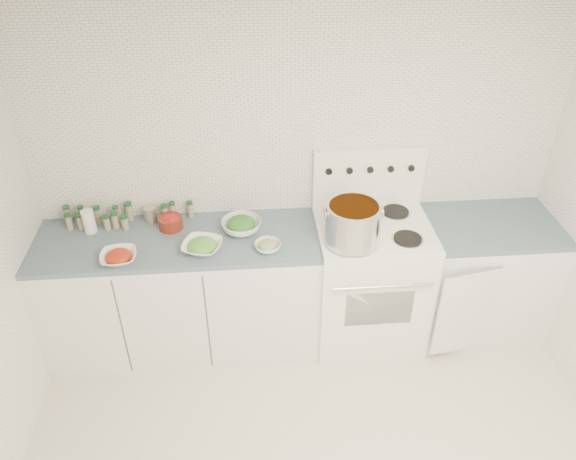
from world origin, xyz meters
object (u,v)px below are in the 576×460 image
object	(u,v)px
stock_pot	(353,222)
bowl_tomato	(118,257)
stove	(369,277)
bowl_snowpea	(202,246)

from	to	relation	value
stock_pot	bowl_tomato	xyz separation A→B (m)	(-1.45, -0.03, -0.16)
stove	stock_pot	bearing A→B (deg)	-137.04
stock_pot	bowl_snowpea	xyz separation A→B (m)	(-0.94, 0.04, -0.15)
stove	stock_pot	size ratio (longest dim) A/B	3.75
bowl_tomato	stock_pot	bearing A→B (deg)	1.02
stove	bowl_tomato	distance (m)	1.70
stock_pot	bowl_tomato	size ratio (longest dim) A/B	1.51
stove	bowl_snowpea	xyz separation A→B (m)	(-1.13, -0.13, 0.44)
stock_pot	bowl_snowpea	world-z (taller)	stock_pot
stove	stock_pot	world-z (taller)	stove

